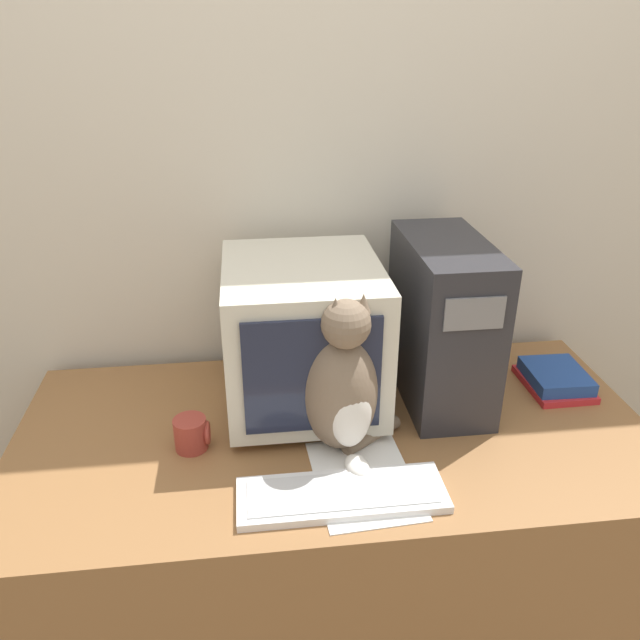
% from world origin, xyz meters
% --- Properties ---
extents(wall_back, '(7.00, 0.05, 2.50)m').
position_xyz_m(wall_back, '(0.00, 0.82, 1.25)').
color(wall_back, beige).
rests_on(wall_back, ground_plane).
extents(desk, '(1.55, 0.75, 0.73)m').
position_xyz_m(desk, '(0.00, 0.38, 0.37)').
color(desk, olive).
rests_on(desk, ground_plane).
extents(crt_monitor, '(0.38, 0.44, 0.38)m').
position_xyz_m(crt_monitor, '(-0.06, 0.51, 0.93)').
color(crt_monitor, beige).
rests_on(crt_monitor, desk).
extents(computer_tower, '(0.19, 0.41, 0.42)m').
position_xyz_m(computer_tower, '(0.29, 0.51, 0.94)').
color(computer_tower, '#28282D').
rests_on(computer_tower, desk).
extents(keyboard, '(0.44, 0.15, 0.02)m').
position_xyz_m(keyboard, '(-0.02, 0.13, 0.74)').
color(keyboard, silver).
rests_on(keyboard, desk).
extents(cat, '(0.26, 0.28, 0.39)m').
position_xyz_m(cat, '(0.00, 0.31, 0.89)').
color(cat, '#7A6651').
rests_on(cat, desk).
extents(book_stack, '(0.16, 0.20, 0.05)m').
position_xyz_m(book_stack, '(0.62, 0.49, 0.76)').
color(book_stack, red).
rests_on(book_stack, desk).
extents(pen, '(0.16, 0.04, 0.01)m').
position_xyz_m(pen, '(-0.12, 0.19, 0.73)').
color(pen, black).
rests_on(pen, desk).
extents(paper_sheet, '(0.23, 0.31, 0.00)m').
position_xyz_m(paper_sheet, '(0.04, 0.18, 0.73)').
color(paper_sheet, white).
rests_on(paper_sheet, desk).
extents(mug, '(0.08, 0.08, 0.08)m').
position_xyz_m(mug, '(-0.34, 0.34, 0.77)').
color(mug, '#9E382D').
rests_on(mug, desk).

